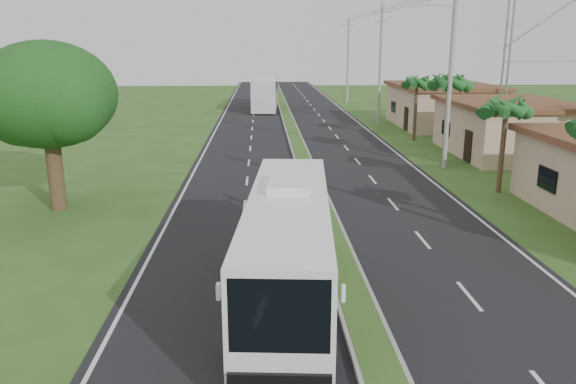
{
  "coord_description": "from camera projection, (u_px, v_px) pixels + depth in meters",
  "views": [
    {
      "loc": [
        -2.67,
        -15.19,
        7.32
      ],
      "look_at": [
        -1.67,
        5.74,
        1.8
      ],
      "focal_mm": 35.0,
      "sensor_mm": 36.0,
      "label": 1
    }
  ],
  "objects": [
    {
      "name": "utility_pole_b",
      "position": [
        451.0,
        63.0,
        32.85
      ],
      "size": [
        3.2,
        0.28,
        12.0
      ],
      "color": "gray",
      "rests_on": "ground"
    },
    {
      "name": "shop_mid",
      "position": [
        507.0,
        128.0,
        38.08
      ],
      "size": [
        7.6,
        10.6,
        3.67
      ],
      "color": "tan",
      "rests_on": "ground"
    },
    {
      "name": "motorcyclist",
      "position": [
        278.0,
        201.0,
        24.3
      ],
      "size": [
        1.72,
        1.09,
        2.16
      ],
      "rotation": [
        0.0,
        0.0,
        0.41
      ],
      "color": "black",
      "rests_on": "ground"
    },
    {
      "name": "road_asphalt",
      "position": [
        303.0,
        162.0,
        35.98
      ],
      "size": [
        14.0,
        160.0,
        0.02
      ],
      "primitive_type": "cube",
      "color": "black",
      "rests_on": "ground"
    },
    {
      "name": "billboard_lattice",
      "position": [
        568.0,
        51.0,
        44.91
      ],
      "size": [
        10.18,
        1.18,
        12.07
      ],
      "color": "gray",
      "rests_on": "ground"
    },
    {
      "name": "ground",
      "position": [
        353.0,
        299.0,
        16.66
      ],
      "size": [
        180.0,
        180.0,
        0.0
      ],
      "primitive_type": "plane",
      "color": "#364E1C",
      "rests_on": "ground"
    },
    {
      "name": "median_strip",
      "position": [
        303.0,
        161.0,
        35.96
      ],
      "size": [
        1.2,
        160.0,
        0.18
      ],
      "color": "gray",
      "rests_on": "ground"
    },
    {
      "name": "utility_pole_c",
      "position": [
        380.0,
        63.0,
        52.31
      ],
      "size": [
        1.6,
        0.28,
        11.0
      ],
      "color": "gray",
      "rests_on": "ground"
    },
    {
      "name": "palm_verge_d",
      "position": [
        417.0,
        82.0,
        42.98
      ],
      "size": [
        2.4,
        2.4,
        5.25
      ],
      "color": "#473321",
      "rests_on": "ground"
    },
    {
      "name": "lane_edge_right",
      "position": [
        407.0,
        161.0,
        36.29
      ],
      "size": [
        0.12,
        160.0,
        0.01
      ],
      "primitive_type": "cube",
      "color": "silver",
      "rests_on": "ground"
    },
    {
      "name": "coach_bus_far",
      "position": [
        265.0,
        92.0,
        65.13
      ],
      "size": [
        3.21,
        12.22,
        3.53
      ],
      "rotation": [
        0.0,
        0.0,
        -0.05
      ],
      "color": "silver",
      "rests_on": "ground"
    },
    {
      "name": "palm_verge_c",
      "position": [
        449.0,
        82.0,
        34.12
      ],
      "size": [
        2.4,
        2.4,
        5.85
      ],
      "color": "#473321",
      "rests_on": "ground"
    },
    {
      "name": "palm_verge_b",
      "position": [
        507.0,
        107.0,
        27.58
      ],
      "size": [
        2.4,
        2.4,
        5.05
      ],
      "color": "#473321",
      "rests_on": "ground"
    },
    {
      "name": "lane_edge_left",
      "position": [
        198.0,
        163.0,
        35.67
      ],
      "size": [
        0.12,
        160.0,
        0.01
      ],
      "primitive_type": "cube",
      "color": "silver",
      "rests_on": "ground"
    },
    {
      "name": "coach_bus_main",
      "position": [
        288.0,
        240.0,
        16.09
      ],
      "size": [
        3.07,
        10.8,
        3.44
      ],
      "rotation": [
        0.0,
        0.0,
        -0.08
      ],
      "color": "white",
      "rests_on": "ground"
    },
    {
      "name": "shop_far",
      "position": [
        442.0,
        105.0,
        51.59
      ],
      "size": [
        8.6,
        11.6,
        3.82
      ],
      "color": "tan",
      "rests_on": "ground"
    },
    {
      "name": "shade_tree",
      "position": [
        45.0,
        99.0,
        24.5
      ],
      "size": [
        6.3,
        6.0,
        7.54
      ],
      "color": "#473321",
      "rests_on": "ground"
    },
    {
      "name": "utility_pole_d",
      "position": [
        348.0,
        60.0,
        71.7
      ],
      "size": [
        1.6,
        0.28,
        10.5
      ],
      "color": "gray",
      "rests_on": "ground"
    }
  ]
}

